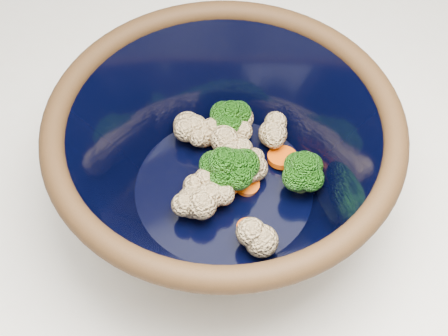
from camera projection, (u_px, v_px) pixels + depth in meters
mixing_bowl at (224, 160)px, 0.57m from camera, size 0.31×0.31×0.14m
vegetable_pile at (238, 162)px, 0.59m from camera, size 0.14×0.18×0.06m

